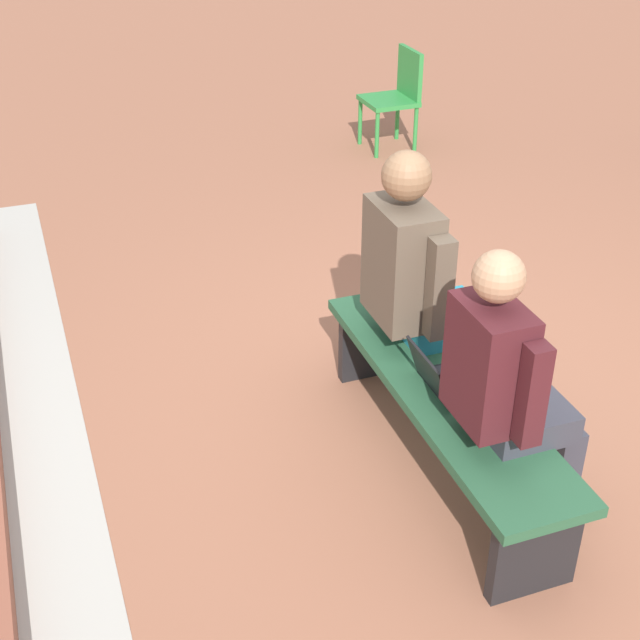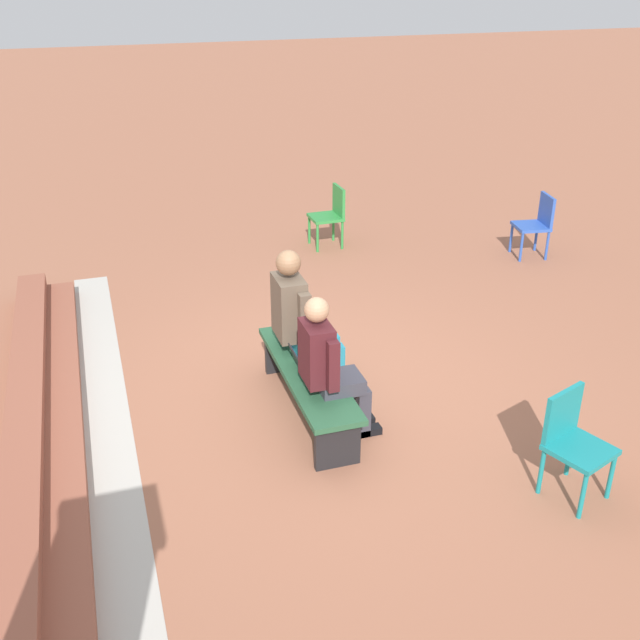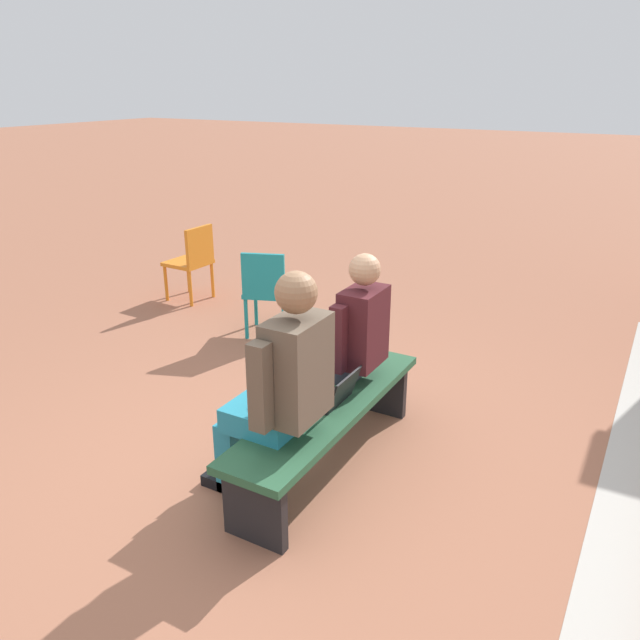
# 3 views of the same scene
# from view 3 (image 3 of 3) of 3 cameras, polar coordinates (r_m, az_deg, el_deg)

# --- Properties ---
(ground_plane) EXTENTS (60.00, 60.00, 0.00)m
(ground_plane) POSITION_cam_3_polar(r_m,az_deg,el_deg) (3.97, -3.60, -14.30)
(ground_plane) COLOR #9E6047
(concrete_strip) EXTENTS (7.54, 0.40, 0.01)m
(concrete_strip) POSITION_cam_3_polar(r_m,az_deg,el_deg) (3.75, 26.02, -19.15)
(concrete_strip) COLOR #B7B2A8
(concrete_strip) RESTS_ON ground
(bench) EXTENTS (1.80, 0.44, 0.45)m
(bench) POSITION_cam_3_polar(r_m,az_deg,el_deg) (3.90, 0.79, -8.80)
(bench) COLOR #285638
(bench) RESTS_ON ground
(person_student) EXTENTS (0.52, 0.66, 1.31)m
(person_student) POSITION_cam_3_polar(r_m,az_deg,el_deg) (4.07, 2.62, -1.98)
(person_student) COLOR #383842
(person_student) RESTS_ON ground
(person_adult) EXTENTS (0.58, 0.73, 1.40)m
(person_adult) POSITION_cam_3_polar(r_m,az_deg,el_deg) (3.43, -3.66, -5.93)
(person_adult) COLOR teal
(person_adult) RESTS_ON ground
(laptop) EXTENTS (0.32, 0.29, 0.21)m
(laptop) POSITION_cam_3_polar(r_m,az_deg,el_deg) (3.83, 1.08, -6.85)
(laptop) COLOR black
(laptop) RESTS_ON bench
(plastic_chair_mid_courtyard) EXTENTS (0.43, 0.43, 0.84)m
(plastic_chair_mid_courtyard) POSITION_cam_3_polar(r_m,az_deg,el_deg) (6.99, -11.55, 5.55)
(plastic_chair_mid_courtyard) COLOR orange
(plastic_chair_mid_courtyard) RESTS_ON ground
(plastic_chair_far_right) EXTENTS (0.54, 0.54, 0.84)m
(plastic_chair_far_right) POSITION_cam_3_polar(r_m,az_deg,el_deg) (5.87, -4.92, 2.95)
(plastic_chair_far_right) COLOR teal
(plastic_chair_far_right) RESTS_ON ground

